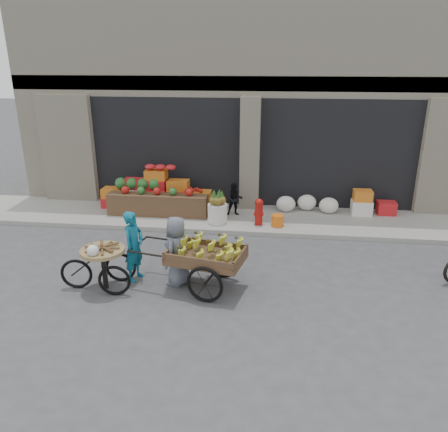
# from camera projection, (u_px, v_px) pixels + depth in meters

# --- Properties ---
(ground) EXTENTS (80.00, 80.00, 0.00)m
(ground) POSITION_uv_depth(u_px,v_px,m) (231.00, 296.00, 8.30)
(ground) COLOR #424244
(ground) RESTS_ON ground
(sidewalk) EXTENTS (18.00, 2.20, 0.12)m
(sidewalk) POSITION_uv_depth(u_px,v_px,m) (247.00, 219.00, 12.11)
(sidewalk) COLOR gray
(sidewalk) RESTS_ON ground
(building) EXTENTS (14.00, 6.45, 7.00)m
(building) POSITION_uv_depth(u_px,v_px,m) (257.00, 86.00, 14.65)
(building) COLOR beige
(building) RESTS_ON ground
(fruit_display) EXTENTS (3.10, 1.12, 1.24)m
(fruit_display) POSITION_uv_depth(u_px,v_px,m) (161.00, 192.00, 12.44)
(fruit_display) COLOR red
(fruit_display) RESTS_ON sidewalk
(pineapple_bin) EXTENTS (0.52, 0.52, 0.50)m
(pineapple_bin) POSITION_uv_depth(u_px,v_px,m) (217.00, 213.00, 11.62)
(pineapple_bin) COLOR silver
(pineapple_bin) RESTS_ON sidewalk
(fire_hydrant) EXTENTS (0.22, 0.22, 0.71)m
(fire_hydrant) POSITION_uv_depth(u_px,v_px,m) (259.00, 211.00, 11.40)
(fire_hydrant) COLOR #A5140F
(fire_hydrant) RESTS_ON sidewalk
(orange_bucket) EXTENTS (0.32, 0.32, 0.30)m
(orange_bucket) POSITION_uv_depth(u_px,v_px,m) (278.00, 220.00, 11.38)
(orange_bucket) COLOR orange
(orange_bucket) RESTS_ON sidewalk
(right_bay_goods) EXTENTS (3.35, 0.60, 0.70)m
(right_bay_goods) POSITION_uv_depth(u_px,v_px,m) (341.00, 204.00, 12.25)
(right_bay_goods) COLOR silver
(right_bay_goods) RESTS_ON sidewalk
(seated_person) EXTENTS (0.51, 0.43, 0.93)m
(seated_person) POSITION_uv_depth(u_px,v_px,m) (235.00, 199.00, 12.06)
(seated_person) COLOR black
(seated_person) RESTS_ON sidewalk
(banana_cart) EXTENTS (2.57, 1.44, 1.01)m
(banana_cart) POSITION_uv_depth(u_px,v_px,m) (204.00, 253.00, 8.36)
(banana_cart) COLOR brown
(banana_cart) RESTS_ON ground
(vendor_woman) EXTENTS (0.47, 0.60, 1.45)m
(vendor_woman) POSITION_uv_depth(u_px,v_px,m) (134.00, 246.00, 8.70)
(vendor_woman) COLOR #0F607A
(vendor_woman) RESTS_ON ground
(tricycle_cart) EXTENTS (1.45, 0.94, 0.95)m
(tricycle_cart) POSITION_uv_depth(u_px,v_px,m) (103.00, 262.00, 8.40)
(tricycle_cart) COLOR #9E7F51
(tricycle_cart) RESTS_ON ground
(vendor_grey) EXTENTS (0.61, 0.78, 1.41)m
(vendor_grey) POSITION_uv_depth(u_px,v_px,m) (177.00, 251.00, 8.54)
(vendor_grey) COLOR slate
(vendor_grey) RESTS_ON ground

